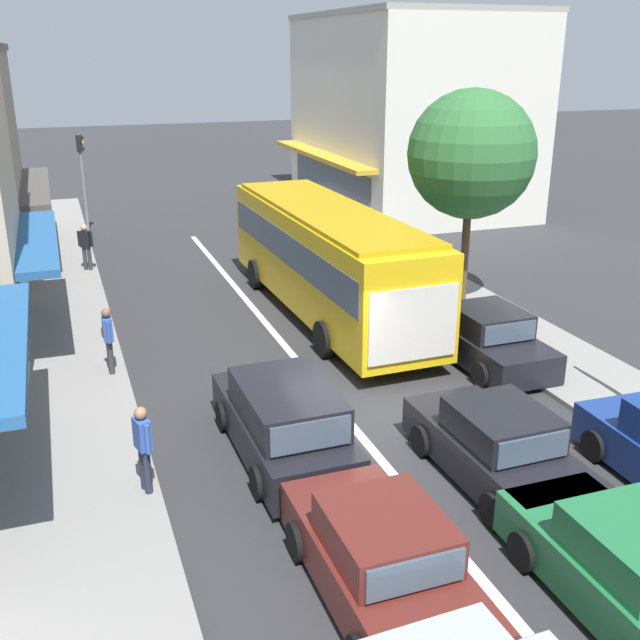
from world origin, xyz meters
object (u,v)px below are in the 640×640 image
(parked_sedan_kerb_third, at_px, (388,276))
(pedestrian_browsing_midblock, at_px, (86,244))
(pedestrian_with_handbag_near, at_px, (108,336))
(sedan_behind_bus_mid, at_px, (632,572))
(sedan_queue_far_back, at_px, (382,561))
(wagon_adjacent_lane_trail, at_px, (284,422))
(parked_sedan_kerb_second, at_px, (486,338))
(sedan_behind_bus_near, at_px, (497,448))
(traffic_light_downstreet, at_px, (82,168))
(parked_sedan_kerb_rear, at_px, (335,238))
(street_tree_right, at_px, (471,155))
(pedestrian_far_walker, at_px, (143,444))
(city_bus, at_px, (327,254))

(parked_sedan_kerb_third, distance_m, pedestrian_browsing_midblock, 10.71)
(pedestrian_with_handbag_near, bearing_deg, sedan_behind_bus_mid, -60.30)
(sedan_queue_far_back, distance_m, wagon_adjacent_lane_trail, 4.36)
(parked_sedan_kerb_third, bearing_deg, parked_sedan_kerb_second, -89.95)
(pedestrian_browsing_midblock, bearing_deg, sedan_behind_bus_near, -69.46)
(wagon_adjacent_lane_trail, height_order, traffic_light_downstreet, traffic_light_downstreet)
(traffic_light_downstreet, xyz_separation_m, pedestrian_browsing_midblock, (-0.39, -6.17, -1.79))
(parked_sedan_kerb_second, relative_size, pedestrian_browsing_midblock, 2.59)
(parked_sedan_kerb_rear, height_order, pedestrian_browsing_midblock, pedestrian_browsing_midblock)
(sedan_queue_far_back, distance_m, traffic_light_downstreet, 25.22)
(sedan_behind_bus_mid, xyz_separation_m, parked_sedan_kerb_third, (2.85, 14.35, 0.00))
(sedan_behind_bus_mid, height_order, street_tree_right, street_tree_right)
(pedestrian_far_walker, bearing_deg, parked_sedan_kerb_second, 20.25)
(parked_sedan_kerb_second, distance_m, traffic_light_downstreet, 19.98)
(parked_sedan_kerb_rear, xyz_separation_m, street_tree_right, (1.62, -6.92, 3.94))
(sedan_behind_bus_near, relative_size, parked_sedan_kerb_rear, 1.00)
(sedan_behind_bus_near, bearing_deg, street_tree_right, 63.60)
(sedan_behind_bus_near, relative_size, street_tree_right, 0.65)
(sedan_behind_bus_near, xyz_separation_m, street_tree_right, (4.55, 9.16, 3.94))
(parked_sedan_kerb_third, bearing_deg, sedan_queue_far_back, -114.90)
(sedan_queue_far_back, height_order, sedan_behind_bus_mid, same)
(sedan_queue_far_back, height_order, pedestrian_with_handbag_near, pedestrian_with_handbag_near)
(pedestrian_with_handbag_near, height_order, pedestrian_browsing_midblock, same)
(city_bus, relative_size, parked_sedan_kerb_rear, 2.59)
(parked_sedan_kerb_second, distance_m, pedestrian_browsing_midblock, 14.78)
(sedan_queue_far_back, xyz_separation_m, pedestrian_browsing_midblock, (-2.93, 18.82, 0.40))
(city_bus, height_order, sedan_behind_bus_mid, city_bus)
(city_bus, height_order, street_tree_right, street_tree_right)
(pedestrian_with_handbag_near, bearing_deg, city_bus, 20.98)
(wagon_adjacent_lane_trail, height_order, pedestrian_with_handbag_near, pedestrian_with_handbag_near)
(city_bus, height_order, pedestrian_with_handbag_near, city_bus)
(sedan_behind_bus_mid, bearing_deg, traffic_light_downstreet, 102.20)
(parked_sedan_kerb_second, xyz_separation_m, traffic_light_downstreet, (-8.56, 17.92, 2.19))
(wagon_adjacent_lane_trail, bearing_deg, pedestrian_with_handbag_near, 119.72)
(traffic_light_downstreet, bearing_deg, parked_sedan_kerb_rear, -37.41)
(pedestrian_browsing_midblock, bearing_deg, traffic_light_downstreet, 86.41)
(sedan_behind_bus_mid, xyz_separation_m, parked_sedan_kerb_rear, (3.06, 19.69, 0.00))
(sedan_behind_bus_near, xyz_separation_m, wagon_adjacent_lane_trail, (-3.41, 2.15, 0.08))
(city_bus, xyz_separation_m, pedestrian_browsing_midblock, (-6.45, 7.00, -0.81))
(pedestrian_browsing_midblock, bearing_deg, street_tree_right, -34.65)
(sedan_queue_far_back, xyz_separation_m, parked_sedan_kerb_third, (6.01, 12.95, 0.00))
(parked_sedan_kerb_third, height_order, pedestrian_with_handbag_near, pedestrian_with_handbag_near)
(sedan_behind_bus_mid, distance_m, parked_sedan_kerb_second, 8.94)
(street_tree_right, bearing_deg, parked_sedan_kerb_rear, 103.17)
(parked_sedan_kerb_second, distance_m, parked_sedan_kerb_rear, 11.22)
(city_bus, height_order, parked_sedan_kerb_rear, city_bus)
(wagon_adjacent_lane_trail, bearing_deg, parked_sedan_kerb_rear, 65.52)
(sedan_behind_bus_near, relative_size, sedan_behind_bus_mid, 1.00)
(city_bus, bearing_deg, parked_sedan_kerb_second, -62.24)
(sedan_behind_bus_near, bearing_deg, wagon_adjacent_lane_trail, 147.84)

